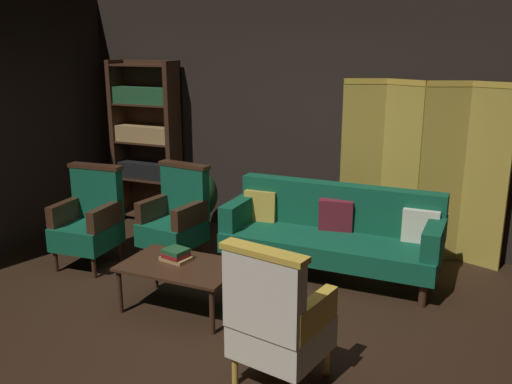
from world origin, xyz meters
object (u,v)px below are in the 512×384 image
coffee_table (181,269)px  armchair_gilt_accent (277,319)px  folding_screen (421,168)px  book_green_cloth (176,251)px  book_red_leather (176,255)px  bookshelf (147,139)px  book_tan_leather (176,259)px  potted_plant (197,198)px  velvet_couch (333,230)px  armchair_wing_right (176,217)px  armchair_wing_left (90,220)px

coffee_table → armchair_gilt_accent: armchair_gilt_accent is taller
folding_screen → book_green_cloth: folding_screen is taller
book_red_leather → bookshelf: bearing=129.7°
folding_screen → book_tan_leather: folding_screen is taller
bookshelf → book_tan_leather: 2.65m
coffee_table → book_green_cloth: bearing=142.7°
book_tan_leather → book_red_leather: bearing=0.0°
armchair_gilt_accent → potted_plant: size_ratio=1.30×
potted_plant → velvet_couch: bearing=-13.1°
armchair_wing_right → potted_plant: size_ratio=1.30×
velvet_couch → armchair_gilt_accent: size_ratio=2.04×
bookshelf → book_red_leather: (1.64, -1.98, -0.60)m
book_green_cloth → book_red_leather: bearing=0.0°
velvet_couch → potted_plant: bearing=166.9°
potted_plant → book_red_leather: potted_plant is taller
velvet_couch → potted_plant: velvet_couch is taller
armchair_wing_left → book_red_leather: armchair_wing_left is taller
book_tan_leather → book_green_cloth: bearing=0.0°
coffee_table → book_red_leather: book_red_leather is taller
armchair_wing_right → book_red_leather: bearing=-58.2°
folding_screen → armchair_wing_left: folding_screen is taller
bookshelf → potted_plant: size_ratio=2.56×
potted_plant → book_tan_leather: size_ratio=3.23×
book_green_cloth → potted_plant: bearing=114.2°
bookshelf → coffee_table: bookshelf is taller
armchair_wing_left → book_tan_leather: (1.31, -0.43, -0.05)m
potted_plant → book_tan_leather: bearing=-65.8°
folding_screen → bookshelf: 3.41m
book_tan_leather → book_red_leather: (0.00, 0.00, 0.04)m
velvet_couch → book_tan_leather: 1.63m
armchair_wing_right → velvet_couch: bearing=13.3°
folding_screen → book_tan_leather: bearing=-130.9°
velvet_couch → armchair_wing_left: 2.50m
potted_plant → armchair_gilt_accent: bearing=-50.4°
armchair_wing_right → book_green_cloth: armchair_wing_right is taller
armchair_gilt_accent → book_tan_leather: size_ratio=4.19×
folding_screen → potted_plant: size_ratio=2.37×
bookshelf → armchair_wing_left: bookshelf is taller
folding_screen → armchair_wing_right: bearing=-153.1°
velvet_couch → book_red_leather: size_ratio=11.17×
coffee_table → armchair_gilt_accent: (1.17, -0.69, 0.12)m
armchair_wing_right → book_tan_leather: armchair_wing_right is taller
folding_screen → armchair_wing_left: bearing=-152.5°
coffee_table → book_tan_leather: size_ratio=4.03×
bookshelf → armchair_wing_right: bearing=-45.2°
folding_screen → velvet_couch: 1.19m
bookshelf → book_red_leather: bearing=-50.3°
velvet_couch → armchair_gilt_accent: bearing=-84.4°
armchair_gilt_accent → armchair_wing_left: same height
armchair_wing_right → book_tan_leather: (0.54, -0.87, -0.05)m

